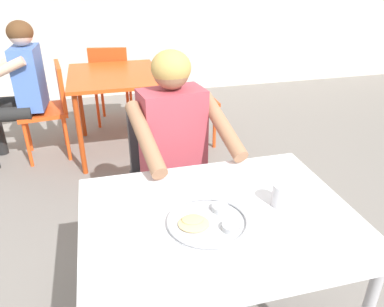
{
  "coord_description": "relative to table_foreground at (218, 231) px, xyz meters",
  "views": [
    {
      "loc": [
        -0.47,
        -1.15,
        1.6
      ],
      "look_at": [
        -0.12,
        0.22,
        0.88
      ],
      "focal_mm": 34.75,
      "sensor_mm": 36.0,
      "label": 1
    }
  ],
  "objects": [
    {
      "name": "chair_foreground",
      "position": [
        -0.05,
        0.84,
        -0.14
      ],
      "size": [
        0.47,
        0.48,
        0.89
      ],
      "color": "#3F3F44",
      "rests_on": "ground"
    },
    {
      "name": "drinking_cup",
      "position": [
        0.26,
        -0.0,
        0.13
      ],
      "size": [
        0.08,
        0.08,
        0.1
      ],
      "color": "silver",
      "rests_on": "table_foreground"
    },
    {
      "name": "chair_red_left",
      "position": [
        -0.82,
        2.25,
        -0.16
      ],
      "size": [
        0.46,
        0.46,
        0.84
      ],
      "color": "#EE4D1A",
      "rests_on": "ground"
    },
    {
      "name": "patron_background",
      "position": [
        -1.04,
        2.21,
        0.07
      ],
      "size": [
        0.57,
        0.51,
        1.21
      ],
      "color": "black",
      "rests_on": "ground"
    },
    {
      "name": "chair_red_right",
      "position": [
        0.37,
        2.17,
        -0.15
      ],
      "size": [
        0.45,
        0.45,
        0.85
      ],
      "color": "#D2461A",
      "rests_on": "ground"
    },
    {
      "name": "thali_tray",
      "position": [
        -0.06,
        -0.04,
        0.09
      ],
      "size": [
        0.31,
        0.31,
        0.03
      ],
      "color": "#B7BABF",
      "rests_on": "table_foreground"
    },
    {
      "name": "diner_foreground",
      "position": [
        -0.02,
        0.62,
        0.08
      ],
      "size": [
        0.55,
        0.59,
        1.23
      ],
      "color": "#3E3E3E",
      "rests_on": "ground"
    },
    {
      "name": "table_background_red",
      "position": [
        -0.25,
        2.21,
        -0.0
      ],
      "size": [
        0.79,
        0.94,
        0.74
      ],
      "color": "#E04C19",
      "rests_on": "ground"
    },
    {
      "name": "chair_red_far",
      "position": [
        -0.25,
        2.85,
        -0.15
      ],
      "size": [
        0.48,
        0.48,
        0.86
      ],
      "color": "#EF481B",
      "rests_on": "ground"
    },
    {
      "name": "table_foreground",
      "position": [
        0.0,
        0.0,
        0.0
      ],
      "size": [
        1.06,
        0.82,
        0.73
      ],
      "color": "silver",
      "rests_on": "ground"
    }
  ]
}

